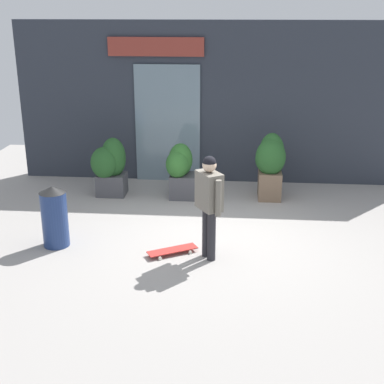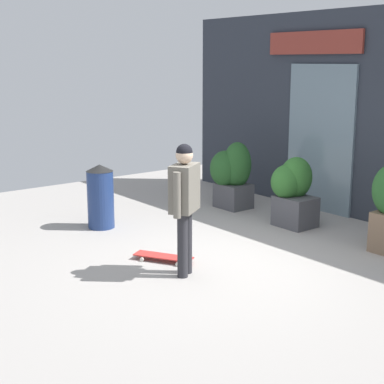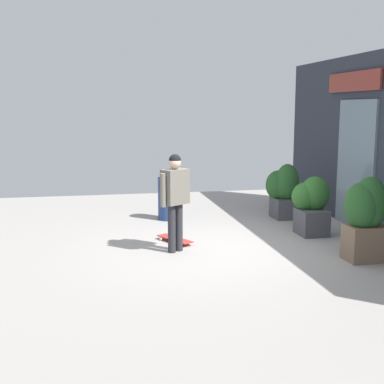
{
  "view_description": "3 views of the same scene",
  "coord_description": "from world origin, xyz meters",
  "px_view_note": "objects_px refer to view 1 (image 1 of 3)",
  "views": [
    {
      "loc": [
        0.38,
        -8.17,
        3.73
      ],
      "look_at": [
        -0.29,
        -0.32,
        0.96
      ],
      "focal_mm": 49.84,
      "sensor_mm": 36.0,
      "label": 1
    },
    {
      "loc": [
        5.47,
        -4.86,
        2.61
      ],
      "look_at": [
        -0.29,
        -0.32,
        0.96
      ],
      "focal_mm": 54.74,
      "sensor_mm": 36.0,
      "label": 2
    },
    {
      "loc": [
        8.21,
        -1.99,
        2.39
      ],
      "look_at": [
        -0.29,
        -0.32,
        0.96
      ],
      "focal_mm": 47.64,
      "sensor_mm": 36.0,
      "label": 3
    }
  ],
  "objects_px": {
    "skateboarder": "(209,197)",
    "trash_bin": "(55,216)",
    "planter_box_mid": "(270,162)",
    "planter_box_left": "(111,165)",
    "skateboard": "(172,250)",
    "planter_box_right": "(181,169)"
  },
  "relations": [
    {
      "from": "skateboarder",
      "to": "trash_bin",
      "type": "relative_size",
      "value": 1.61
    },
    {
      "from": "skateboarder",
      "to": "planter_box_mid",
      "type": "xyz_separation_m",
      "value": [
        1.07,
        2.86,
        -0.26
      ]
    },
    {
      "from": "skateboarder",
      "to": "planter_box_left",
      "type": "xyz_separation_m",
      "value": [
        -2.17,
        2.76,
        -0.36
      ]
    },
    {
      "from": "skateboarder",
      "to": "skateboard",
      "type": "distance_m",
      "value": 1.11
    },
    {
      "from": "planter_box_right",
      "to": "trash_bin",
      "type": "height_order",
      "value": "planter_box_right"
    },
    {
      "from": "trash_bin",
      "to": "planter_box_right",
      "type": "bearing_deg",
      "value": 54.41
    },
    {
      "from": "planter_box_left",
      "to": "planter_box_right",
      "type": "height_order",
      "value": "planter_box_left"
    },
    {
      "from": "planter_box_mid",
      "to": "skateboarder",
      "type": "bearing_deg",
      "value": -110.52
    },
    {
      "from": "skateboarder",
      "to": "skateboard",
      "type": "height_order",
      "value": "skateboarder"
    },
    {
      "from": "skateboard",
      "to": "planter_box_left",
      "type": "xyz_separation_m",
      "value": [
        -1.59,
        2.67,
        0.59
      ]
    },
    {
      "from": "skateboarder",
      "to": "skateboard",
      "type": "bearing_deg",
      "value": -40.92
    },
    {
      "from": "planter_box_right",
      "to": "planter_box_left",
      "type": "bearing_deg",
      "value": 179.67
    },
    {
      "from": "skateboarder",
      "to": "planter_box_right",
      "type": "relative_size",
      "value": 1.49
    },
    {
      "from": "planter_box_right",
      "to": "planter_box_mid",
      "type": "height_order",
      "value": "planter_box_mid"
    },
    {
      "from": "skateboard",
      "to": "planter_box_right",
      "type": "bearing_deg",
      "value": -116.64
    },
    {
      "from": "skateboard",
      "to": "trash_bin",
      "type": "height_order",
      "value": "trash_bin"
    },
    {
      "from": "planter_box_mid",
      "to": "trash_bin",
      "type": "relative_size",
      "value": 1.31
    },
    {
      "from": "skateboarder",
      "to": "skateboard",
      "type": "relative_size",
      "value": 2.04
    },
    {
      "from": "skateboarder",
      "to": "trash_bin",
      "type": "distance_m",
      "value": 2.57
    },
    {
      "from": "planter_box_mid",
      "to": "trash_bin",
      "type": "xyz_separation_m",
      "value": [
        -3.58,
        -2.61,
        -0.24
      ]
    },
    {
      "from": "skateboarder",
      "to": "trash_bin",
      "type": "height_order",
      "value": "skateboarder"
    },
    {
      "from": "planter_box_right",
      "to": "trash_bin",
      "type": "relative_size",
      "value": 1.08
    }
  ]
}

